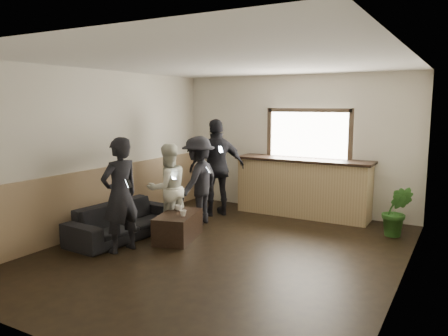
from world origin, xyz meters
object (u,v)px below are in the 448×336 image
Objects in this scene: person_c at (199,181)px; cup_a at (179,208)px; cup_b at (183,213)px; person_b at (168,188)px; coffee_table at (178,226)px; bar_counter at (303,184)px; person_a at (120,195)px; sofa at (124,220)px; person_d at (217,168)px; potted_plant at (397,211)px.

cup_a is at bearing 6.28° from person_c.
cup_a is 0.87m from person_c.
person_b reaches higher than cup_b.
coffee_table is 9.26× the size of cup_b.
person_c is at bearing -133.36° from bar_counter.
bar_counter is 2.14m from person_c.
cup_b is at bearing 155.40° from person_a.
cup_b is 0.74m from person_b.
person_b reaches higher than coffee_table.
person_a is at bearing -136.43° from sofa.
person_b is at bearing -126.40° from bar_counter.
person_b reaches higher than sofa.
person_b is 0.80× the size of person_d.
cup_a is 1.61m from person_d.
sofa is 1.08m from cup_b.
bar_counter is at bearing 164.96° from person_a.
coffee_table is 0.60× the size of person_c.
person_a is at bearing 26.23° from person_b.
person_b is (-1.65, -2.24, 0.13)m from bar_counter.
coffee_table is (-1.25, -2.52, -0.43)m from bar_counter.
coffee_table is 0.51× the size of person_d.
person_b is at bearing 145.81° from coffee_table.
person_d reaches higher than person_a.
bar_counter is 2.79m from person_b.
sofa is at bearing -9.31° from person_b.
person_a is 1.12× the size of person_b.
person_d reaches higher than coffee_table.
potted_plant is at bearing 141.52° from person_b.
person_d is (-0.26, 1.71, 0.75)m from coffee_table.
cup_b is at bearing -71.52° from sofa.
cup_a is 0.38m from cup_b.
cup_b is (-1.08, -2.61, -0.16)m from bar_counter.
sofa is at bearing -126.21° from bar_counter.
bar_counter reaches higher than cup_b.
person_a is at bearing 38.05° from person_d.
potted_plant is at bearing 31.92° from coffee_table.
coffee_table is at bearing -148.08° from potted_plant.
bar_counter is 1.75× the size of person_b.
bar_counter is 1.65× the size of person_c.
person_a is 1.06× the size of person_c.
bar_counter is 2.84m from coffee_table.
bar_counter is 2.78× the size of coffee_table.
potted_plant reaches higher than cup_a.
potted_plant is 0.45× the size of person_d.
coffee_table is at bearing 151.51° from cup_b.
bar_counter reaches higher than person_c.
bar_counter is 3.10× the size of potted_plant.
coffee_table is at bearing 11.18° from person_c.
bar_counter reaches higher than person_a.
cup_a is at bearing 122.53° from coffee_table.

